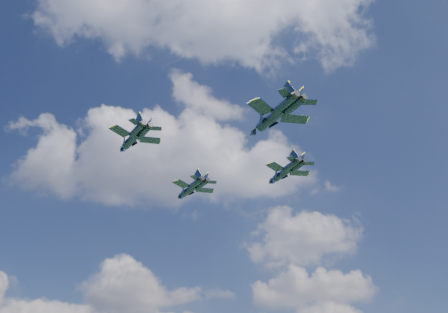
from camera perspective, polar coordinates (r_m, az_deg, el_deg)
jet_lead at (r=122.41m, az=-4.08°, el=-3.87°), size 11.09×13.77×3.44m
jet_left at (r=100.69m, az=-10.61°, el=1.83°), size 10.64×13.27×3.31m
jet_right at (r=117.84m, az=6.62°, el=-1.98°), size 10.93×14.66×3.56m
jet_slot at (r=94.54m, az=5.21°, el=4.24°), size 12.71×16.50×4.07m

